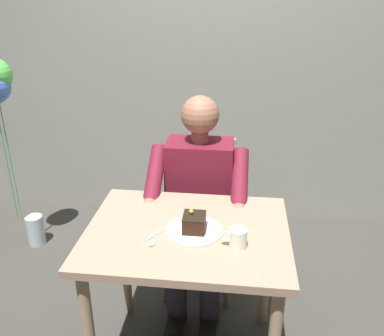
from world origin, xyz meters
The scene contains 9 objects.
cafe_rear_panel centered at (0.00, -1.51, 1.50)m, with size 6.40×0.12×3.00m, color gray.
dining_table centered at (0.00, 0.00, 0.64)m, with size 0.88×0.68×0.75m.
chair centered at (0.00, -0.64, 0.50)m, with size 0.42×0.42×0.90m.
seated_person centered at (0.00, -0.46, 0.63)m, with size 0.53×0.58×1.20m.
dessert_plate centered at (-0.03, 0.01, 0.75)m, with size 0.24×0.24×0.01m, color silver.
cake_slice centered at (-0.03, 0.01, 0.79)m, with size 0.10×0.10×0.09m.
coffee_cup centered at (-0.22, 0.10, 0.79)m, with size 0.11×0.07×0.08m.
dessert_spoon centered at (0.13, 0.10, 0.75)m, with size 0.07×0.14×0.01m.
balloon_display centered at (1.27, -0.81, 1.04)m, with size 0.24×0.24×1.33m.
Camera 1 is at (-0.20, 1.52, 1.72)m, focal length 38.71 mm.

